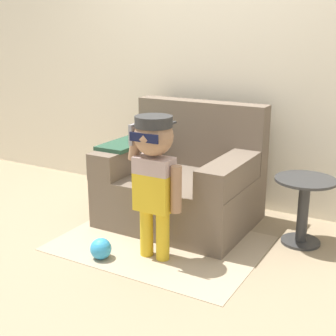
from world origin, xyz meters
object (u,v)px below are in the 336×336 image
(person_child, at_px, (154,166))
(toy_ball, at_px, (101,249))
(side_table, at_px, (304,205))
(armchair, at_px, (182,183))

(person_child, height_order, toy_ball, person_child)
(person_child, distance_m, side_table, 1.10)
(toy_ball, bearing_deg, side_table, 39.61)
(armchair, height_order, side_table, armchair)
(side_table, bearing_deg, toy_ball, -140.39)
(person_child, relative_size, toy_ball, 6.70)
(side_table, height_order, toy_ball, side_table)
(armchair, distance_m, person_child, 0.75)
(side_table, bearing_deg, person_child, -138.13)
(side_table, xyz_separation_m, toy_ball, (-1.08, -0.89, -0.22))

